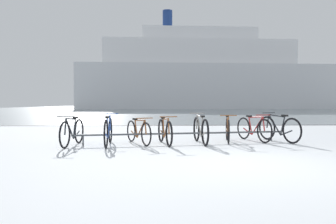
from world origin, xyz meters
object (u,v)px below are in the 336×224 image
(bicycle_3, at_px, (165,131))
(bicycle_5, at_px, (228,130))
(bicycle_1, at_px, (108,131))
(bicycle_7, at_px, (279,129))
(ferry_ship, at_px, (202,76))
(bicycle_2, at_px, (138,132))
(bicycle_0, at_px, (72,132))
(bicycle_4, at_px, (200,130))
(bicycle_6, at_px, (254,129))

(bicycle_3, distance_m, bicycle_5, 1.88)
(bicycle_1, bearing_deg, bicycle_3, 7.75)
(bicycle_5, bearing_deg, bicycle_7, 2.67)
(ferry_ship, bearing_deg, bicycle_2, -100.24)
(bicycle_0, xyz_separation_m, bicycle_4, (3.45, 0.34, 0.02))
(bicycle_2, bearing_deg, bicycle_3, -9.20)
(bicycle_0, distance_m, bicycle_3, 2.46)
(bicycle_1, distance_m, bicycle_2, 0.84)
(bicycle_2, distance_m, bicycle_3, 0.74)
(bicycle_0, distance_m, bicycle_5, 4.33)
(bicycle_2, relative_size, bicycle_7, 0.93)
(bicycle_0, bearing_deg, bicycle_1, -0.61)
(bicycle_1, distance_m, bicycle_3, 1.52)
(bicycle_4, distance_m, bicycle_6, 1.73)
(bicycle_6, distance_m, ferry_ship, 52.46)
(bicycle_2, bearing_deg, bicycle_1, -157.37)
(bicycle_3, bearing_deg, ferry_ship, 80.56)
(bicycle_7, relative_size, ferry_ship, 0.03)
(bicycle_5, distance_m, bicycle_7, 1.53)
(bicycle_6, bearing_deg, bicycle_7, -11.59)
(bicycle_4, height_order, bicycle_7, bicycle_7)
(bicycle_6, xyz_separation_m, ferry_ship, (6.06, 51.76, 6.09))
(bicycle_2, bearing_deg, bicycle_7, 5.43)
(bicycle_1, relative_size, bicycle_3, 1.05)
(bicycle_6, height_order, ferry_ship, ferry_ship)
(bicycle_0, bearing_deg, bicycle_6, 9.39)
(bicycle_4, bearing_deg, bicycle_3, -171.74)
(bicycle_4, distance_m, bicycle_7, 2.39)
(bicycle_0, xyz_separation_m, bicycle_7, (5.81, 0.70, 0.02))
(bicycle_5, bearing_deg, bicycle_6, 14.57)
(ferry_ship, bearing_deg, bicycle_1, -100.99)
(bicycle_3, relative_size, bicycle_5, 1.04)
(bicycle_0, xyz_separation_m, bicycle_6, (5.11, 0.84, 0.00))
(bicycle_4, height_order, ferry_ship, ferry_ship)
(bicycle_0, distance_m, bicycle_4, 3.47)
(bicycle_4, bearing_deg, ferry_ship, 81.60)
(bicycle_0, relative_size, bicycle_6, 1.03)
(bicycle_7, bearing_deg, bicycle_1, -171.68)
(bicycle_1, height_order, bicycle_3, bicycle_1)
(bicycle_7, bearing_deg, bicycle_6, 168.41)
(bicycle_3, height_order, bicycle_7, bicycle_7)
(bicycle_2, xyz_separation_m, bicycle_3, (0.73, -0.12, 0.02))
(bicycle_3, xyz_separation_m, bicycle_4, (1.00, 0.15, 0.02))
(bicycle_1, bearing_deg, bicycle_0, 179.39)
(bicycle_3, relative_size, bicycle_6, 1.02)
(bicycle_4, bearing_deg, bicycle_7, 8.70)
(bicycle_4, relative_size, bicycle_5, 1.11)
(bicycle_4, bearing_deg, bicycle_5, 19.23)
(bicycle_1, bearing_deg, bicycle_4, 7.95)
(bicycle_4, relative_size, ferry_ship, 0.04)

